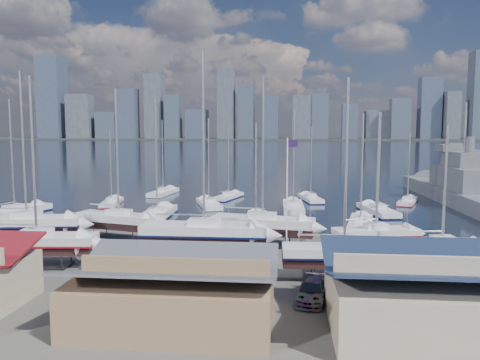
# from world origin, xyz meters

# --- Properties ---
(ground) EXTENTS (1400.00, 1400.00, 0.00)m
(ground) POSITION_xyz_m (0.00, -10.00, 0.00)
(ground) COLOR #605E59
(ground) RESTS_ON ground
(water) EXTENTS (1400.00, 600.00, 0.40)m
(water) POSITION_xyz_m (0.00, 300.00, -0.15)
(water) COLOR #1A253D
(water) RESTS_ON ground
(far_shore) EXTENTS (1400.00, 80.00, 2.20)m
(far_shore) POSITION_xyz_m (0.00, 560.00, 1.10)
(far_shore) COLOR #2D332D
(far_shore) RESTS_ON ground
(skyline) EXTENTS (639.14, 43.80, 107.69)m
(skyline) POSITION_xyz_m (-7.83, 553.76, 39.09)
(skyline) COLOR #475166
(skyline) RESTS_ON far_shore
(shed_grey) EXTENTS (12.60, 8.40, 4.17)m
(shed_grey) POSITION_xyz_m (0.00, -26.00, 2.15)
(shed_grey) COLOR #8C6B4C
(shed_grey) RESTS_ON ground
(shed_blue) EXTENTS (13.65, 9.45, 4.71)m
(shed_blue) POSITION_xyz_m (16.00, -26.00, 2.42)
(shed_blue) COLOR #BFB293
(shed_blue) RESTS_ON ground
(sailboat_cradle_0) EXTENTS (11.47, 4.90, 17.82)m
(sailboat_cradle_0) POSITION_xyz_m (-20.00, -8.11, 2.16)
(sailboat_cradle_0) COLOR #2D2D33
(sailboat_cradle_0) RESTS_ON ground
(sailboat_cradle_1) EXTENTS (10.42, 3.80, 16.45)m
(sailboat_cradle_1) POSITION_xyz_m (-14.82, -15.44, 2.09)
(sailboat_cradle_1) COLOR #2D2D33
(sailboat_cradle_1) RESTS_ON ground
(sailboat_cradle_2) EXTENTS (10.39, 5.30, 16.31)m
(sailboat_cradle_2) POSITION_xyz_m (-11.43, -4.60, 2.09)
(sailboat_cradle_2) COLOR #2D2D33
(sailboat_cradle_2) RESTS_ON ground
(sailboat_cradle_3) EXTENTS (11.93, 3.43, 18.99)m
(sailboat_cradle_3) POSITION_xyz_m (-0.87, -10.73, 2.23)
(sailboat_cradle_3) COLOR #2D2D33
(sailboat_cradle_3) RESTS_ON ground
(sailboat_cradle_4) EXTENTS (11.01, 4.87, 17.28)m
(sailboat_cradle_4) POSITION_xyz_m (4.37, -5.64, 2.14)
(sailboat_cradle_4) COLOR #2D2D33
(sailboat_cradle_4) RESTS_ON ground
(sailboat_cradle_5) EXTENTS (9.96, 3.27, 15.89)m
(sailboat_cradle_5) POSITION_xyz_m (11.41, -16.66, 2.06)
(sailboat_cradle_5) COLOR #2D2D33
(sailboat_cradle_5) RESTS_ON ground
(sailboat_cradle_6) EXTENTS (8.56, 4.12, 13.54)m
(sailboat_cradle_6) POSITION_xyz_m (15.42, -8.21, 1.94)
(sailboat_cradle_6) COLOR #2D2D33
(sailboat_cradle_6) RESTS_ON ground
(sailboat_cradle_7) EXTENTS (7.58, 2.98, 12.33)m
(sailboat_cradle_7) POSITION_xyz_m (20.19, -12.60, 1.89)
(sailboat_cradle_7) COLOR #2D2D33
(sailboat_cradle_7) RESTS_ON ground
(sailboat_moored_0) EXTENTS (6.03, 11.77, 16.94)m
(sailboat_moored_0) POSITION_xyz_m (-31.15, 7.83, 0.31)
(sailboat_moored_0) COLOR black
(sailboat_moored_0) RESTS_ON water
(sailboat_moored_1) EXTENTS (3.67, 8.69, 12.59)m
(sailboat_moored_1) POSITION_xyz_m (-21.04, 18.19, 0.31)
(sailboat_moored_1) COLOR black
(sailboat_moored_1) RESTS_ON water
(sailboat_moored_2) EXTENTS (3.89, 9.83, 14.44)m
(sailboat_moored_2) POSITION_xyz_m (-15.89, 30.45, 0.32)
(sailboat_moored_2) COLOR black
(sailboat_moored_2) RESTS_ON water
(sailboat_moored_3) EXTENTS (3.43, 11.40, 16.94)m
(sailboat_moored_3) POSITION_xyz_m (-10.62, 7.77, 0.31)
(sailboat_moored_3) COLOR black
(sailboat_moored_3) RESTS_ON water
(sailboat_moored_4) EXTENTS (5.68, 9.86, 14.37)m
(sailboat_moored_4) POSITION_xyz_m (-5.24, 17.97, 0.32)
(sailboat_moored_4) COLOR black
(sailboat_moored_4) RESTS_ON water
(sailboat_moored_5) EXTENTS (4.73, 8.85, 12.75)m
(sailboat_moored_5) POSITION_xyz_m (-3.22, 26.71, 0.31)
(sailboat_moored_5) COLOR black
(sailboat_moored_5) RESTS_ON water
(sailboat_moored_6) EXTENTS (2.67, 9.09, 13.53)m
(sailboat_moored_6) POSITION_xyz_m (2.87, 6.45, 0.31)
(sailboat_moored_6) COLOR black
(sailboat_moored_6) RESTS_ON water
(sailboat_moored_7) EXTENTS (3.17, 10.50, 15.75)m
(sailboat_moored_7) POSITION_xyz_m (7.85, 15.90, 0.32)
(sailboat_moored_7) COLOR black
(sailboat_moored_7) RESTS_ON water
(sailboat_moored_8) EXTENTS (4.23, 9.09, 13.11)m
(sailboat_moored_8) POSITION_xyz_m (10.89, 25.64, 0.31)
(sailboat_moored_8) COLOR black
(sailboat_moored_8) RESTS_ON water
(sailboat_moored_9) EXTENTS (4.55, 10.01, 14.59)m
(sailboat_moored_9) POSITION_xyz_m (15.98, 4.62, 0.32)
(sailboat_moored_9) COLOR black
(sailboat_moored_9) RESTS_ON water
(sailboat_moored_10) EXTENTS (4.72, 10.48, 15.14)m
(sailboat_moored_10) POSITION_xyz_m (19.87, 14.21, 0.31)
(sailboat_moored_10) COLOR black
(sailboat_moored_10) RESTS_ON water
(sailboat_moored_11) EXTENTS (5.06, 8.31, 12.03)m
(sailboat_moored_11) POSITION_xyz_m (26.45, 24.03, 0.31)
(sailboat_moored_11) COLOR black
(sailboat_moored_11) RESTS_ON water
(naval_ship_east) EXTENTS (7.85, 44.54, 18.00)m
(naval_ship_east) POSITION_xyz_m (35.42, 25.69, 1.66)
(naval_ship_east) COLOR #575A61
(naval_ship_east) RESTS_ON water
(naval_ship_west) EXTENTS (6.27, 38.26, 17.44)m
(naval_ship_west) POSITION_xyz_m (42.55, 45.10, 1.67)
(naval_ship_west) COLOR #575A61
(naval_ship_west) RESTS_ON water
(car_a) EXTENTS (3.27, 5.17, 1.64)m
(car_a) POSITION_xyz_m (-7.21, -20.01, 0.82)
(car_a) COLOR gray
(car_a) RESTS_ON ground
(car_b) EXTENTS (5.10, 3.22, 1.59)m
(car_b) POSITION_xyz_m (-2.08, -20.30, 0.79)
(car_b) COLOR gray
(car_b) RESTS_ON ground
(car_c) EXTENTS (2.68, 5.17, 1.39)m
(car_c) POSITION_xyz_m (4.23, -21.20, 0.70)
(car_c) COLOR gray
(car_c) RESTS_ON ground
(car_d) EXTENTS (2.77, 5.04, 1.38)m
(car_d) POSITION_xyz_m (8.66, -21.44, 0.69)
(car_d) COLOR gray
(car_d) RESTS_ON ground
(flagpole) EXTENTS (1.00, 0.12, 11.23)m
(flagpole) POSITION_xyz_m (6.94, -10.33, 6.42)
(flagpole) COLOR white
(flagpole) RESTS_ON ground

